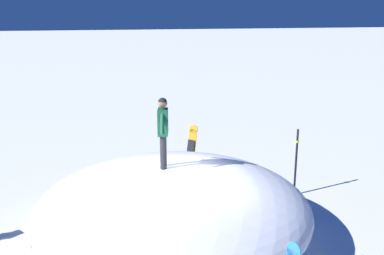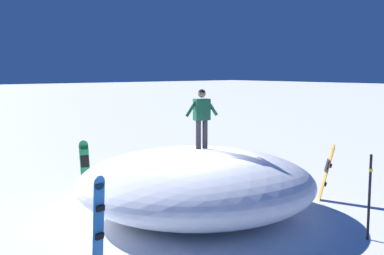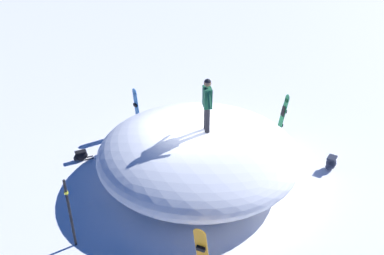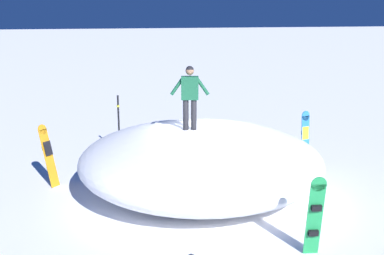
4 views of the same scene
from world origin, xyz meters
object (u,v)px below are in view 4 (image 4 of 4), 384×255
object	(u,v)px
snowboard_secondary_upright	(305,139)
trail_marker_pole	(119,123)
snowboard_tertiary_upright	(315,215)
snowboard_primary_upright	(48,155)
snowboarder_standing	(190,93)
backpack_near	(237,145)

from	to	relation	value
snowboard_secondary_upright	trail_marker_pole	distance (m)	5.97
snowboard_secondary_upright	snowboard_tertiary_upright	world-z (taller)	snowboard_secondary_upright
snowboard_primary_upright	trail_marker_pole	size ratio (longest dim) A/B	0.86
snowboard_primary_upright	snowboard_tertiary_upright	world-z (taller)	snowboard_primary_upright
snowboard_secondary_upright	trail_marker_pole	world-z (taller)	trail_marker_pole
snowboarder_standing	snowboard_primary_upright	distance (m)	4.27
snowboard_secondary_upright	backpack_near	bearing A→B (deg)	-149.10
trail_marker_pole	snowboarder_standing	bearing A→B (deg)	19.83
snowboard_tertiary_upright	backpack_near	size ratio (longest dim) A/B	2.53
snowboard_tertiary_upright	snowboard_primary_upright	bearing A→B (deg)	-135.19
backpack_near	snowboard_secondary_upright	bearing A→B (deg)	30.90
trail_marker_pole	snowboard_secondary_upright	bearing A→B (deg)	62.00
snowboard_primary_upright	trail_marker_pole	xyz separation A→B (m)	(-2.54, 2.09, 0.16)
snowboarder_standing	backpack_near	distance (m)	4.96
snowboarder_standing	backpack_near	world-z (taller)	snowboarder_standing
snowboard_tertiary_upright	trail_marker_pole	xyz separation A→B (m)	(-7.71, -3.05, 0.16)
snowboard_tertiary_upright	backpack_near	xyz separation A→B (m)	(-7.17, 0.86, -0.69)
snowboarder_standing	snowboard_primary_upright	size ratio (longest dim) A/B	0.95
snowboard_secondary_upright	snowboard_tertiary_upright	distance (m)	5.39
snowboard_secondary_upright	trail_marker_pole	size ratio (longest dim) A/B	0.90
snowboard_primary_upright	snowboard_secondary_upright	distance (m)	7.36
snowboard_tertiary_upright	trail_marker_pole	size ratio (longest dim) A/B	0.85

